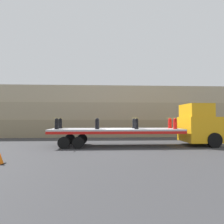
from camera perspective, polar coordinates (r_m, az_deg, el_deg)
The scene contains 16 objects.
ground_plane at distance 14.05m, azimuth 1.43°, elevation -11.02°, with size 120.00×120.00×0.00m, color #38383A.
rock_cliff at distance 21.55m, azimuth -0.04°, elevation 0.12°, with size 60.00×3.30×6.03m.
truck_cab at distance 15.90m, azimuth 26.77°, elevation -3.79°, with size 2.63×2.64×3.34m.
flatbed_trailer at distance 13.89m, azimuth -1.33°, elevation -6.49°, with size 10.27×2.56×1.36m.
fire_hydrant_black_near_0 at distance 13.77m, azimuth -17.63°, elevation -3.70°, with size 0.35×0.50×0.84m.
fire_hydrant_black_far_0 at distance 14.82m, azimuth -16.55°, elevation -3.60°, with size 0.35×0.50×0.84m.
fire_hydrant_black_near_1 at distance 13.32m, azimuth -4.93°, elevation -3.85°, with size 0.35×0.50×0.84m.
fire_hydrant_black_far_1 at distance 14.40m, azimuth -4.76°, elevation -3.72°, with size 0.35×0.50×0.84m.
fire_hydrant_black_near_2 at distance 13.54m, azimuth 8.00°, elevation -3.81°, with size 0.35×0.50×0.84m.
fire_hydrant_black_far_2 at distance 14.61m, azimuth 7.21°, elevation -3.69°, with size 0.35×0.50×0.84m.
fire_hydrant_red_near_3 at distance 14.41m, azimuth 19.92°, elevation -3.60°, with size 0.35×0.50×0.84m.
fire_hydrant_red_far_3 at distance 15.42m, azimuth 18.37°, elevation -3.51°, with size 0.35×0.50×0.84m.
cargo_strap_rear at distance 14.29m, azimuth -17.05°, elevation -1.89°, with size 0.05×2.66×0.01m.
cargo_strap_middle at distance 14.07m, azimuth 7.58°, elevation -1.96°, with size 0.05×2.66×0.01m.
cargo_strap_front at distance 14.91m, azimuth 19.10°, elevation -1.87°, with size 0.05×2.66×0.01m.
traffic_cone at distance 10.11m, azimuth -32.77°, elevation -12.62°, with size 0.41×0.41×0.56m.
Camera 1 is at (-0.99, -13.84, 2.17)m, focal length 28.00 mm.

